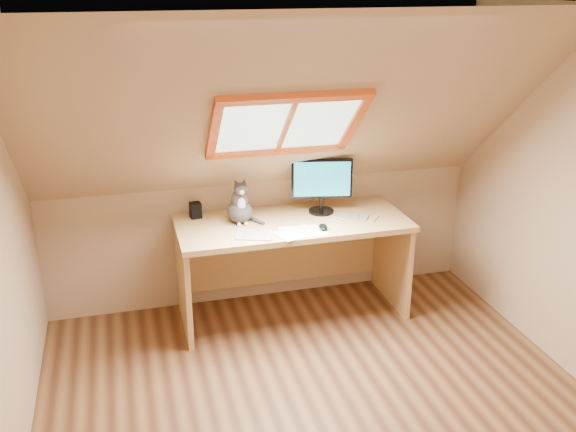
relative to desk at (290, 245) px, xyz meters
name	(u,v)px	position (x,y,z in m)	size (l,w,h in m)	color
ground	(330,425)	(-0.14, -1.45, -0.56)	(3.50, 3.50, 0.00)	brown
room_shell	(343,209)	(-0.14, -1.55, 0.87)	(3.52, 3.52, 2.41)	tan
desk	(290,245)	(0.00, 0.00, 0.00)	(1.76, 0.77, 0.80)	tan
monitor	(322,182)	(0.27, 0.03, 0.49)	(0.47, 0.20, 0.43)	black
cat	(240,206)	(-0.39, 0.00, 0.36)	(0.20, 0.24, 0.36)	#443E3C
desk_speaker	(196,210)	(-0.70, 0.18, 0.30)	(0.08, 0.08, 0.12)	black
graphics_tablet	(254,235)	(-0.34, -0.30, 0.24)	(0.26, 0.19, 0.01)	#B2B2B7
mouse	(323,227)	(0.17, -0.31, 0.25)	(0.06, 0.11, 0.03)	black
papers	(297,233)	(-0.04, -0.33, 0.24)	(0.35, 0.30, 0.01)	white
cables	(352,220)	(0.44, -0.19, 0.24)	(0.51, 0.26, 0.01)	silver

